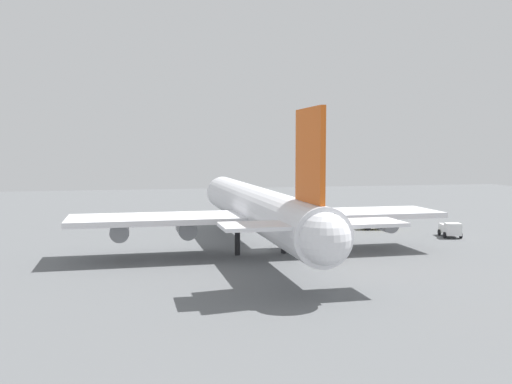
{
  "coord_description": "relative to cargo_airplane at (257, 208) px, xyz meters",
  "views": [
    {
      "loc": [
        -75.21,
        17.16,
        13.91
      ],
      "look_at": [
        0.0,
        0.0,
        7.96
      ],
      "focal_mm": 40.44,
      "sensor_mm": 36.0,
      "label": 1
    }
  ],
  "objects": [
    {
      "name": "ground_plane",
      "position": [
        0.35,
        -0.0,
        -5.77
      ],
      "size": [
        239.04,
        239.04,
        0.0
      ],
      "primitive_type": "plane",
      "color": "slate"
    },
    {
      "name": "cargo_airplane",
      "position": [
        0.0,
        0.0,
        0.0
      ],
      "size": [
        59.76,
        48.5,
        17.68
      ],
      "color": "silver",
      "rests_on": "ground_plane"
    },
    {
      "name": "pushback_tractor",
      "position": [
        5.18,
        -32.18,
        -4.53
      ],
      "size": [
        5.33,
        3.68,
        2.34
      ],
      "color": "white",
      "rests_on": "ground_plane"
    },
    {
      "name": "cargo_loader",
      "position": [
        15.31,
        -24.17,
        -4.69
      ],
      "size": [
        3.04,
        5.27,
        1.97
      ],
      "color": "yellow",
      "rests_on": "ground_plane"
    },
    {
      "name": "cargo_container_fore",
      "position": [
        25.11,
        -22.2,
        -4.86
      ],
      "size": [
        3.26,
        2.32,
        1.82
      ],
      "color": "#4C729E",
      "rests_on": "ground_plane"
    },
    {
      "name": "safety_cone_nose",
      "position": [
        27.25,
        -2.97,
        -5.39
      ],
      "size": [
        0.53,
        0.53,
        0.76
      ],
      "primitive_type": "cone",
      "color": "orange",
      "rests_on": "ground_plane"
    }
  ]
}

